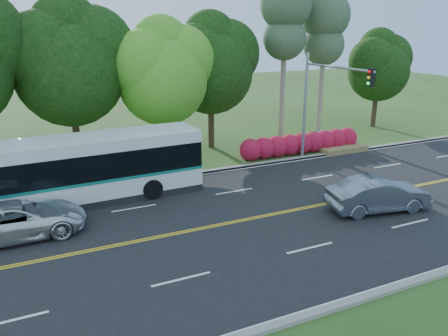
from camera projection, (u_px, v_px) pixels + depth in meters
name	position (u px, v px, depth m)	size (l,w,h in m)	color
ground	(276.00, 214.00, 20.87)	(120.00, 120.00, 0.00)	#304B19
road	(276.00, 214.00, 20.87)	(60.00, 14.00, 0.02)	black
curb_north	(216.00, 170.00, 27.03)	(60.00, 0.30, 0.15)	gray
curb_south	(386.00, 291.00, 14.67)	(60.00, 0.30, 0.15)	gray
grass_verge	(204.00, 162.00, 28.63)	(60.00, 4.00, 0.10)	#304B19
lane_markings	(274.00, 214.00, 20.83)	(57.60, 13.82, 0.00)	gold
tree_row	(107.00, 57.00, 27.22)	(44.70, 9.10, 13.84)	#2D2214
bougainvillea_hedge	(304.00, 144.00, 30.55)	(9.50, 2.25, 1.50)	maroon
traffic_signal	(324.00, 93.00, 26.68)	(0.42, 6.10, 7.00)	#94979C
transit_bus	(74.00, 172.00, 21.71)	(12.82, 3.28, 3.33)	silver
sedan	(378.00, 195.00, 21.01)	(1.72, 4.95, 1.63)	slate
suv	(18.00, 220.00, 18.37)	(2.55, 5.52, 1.53)	silver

